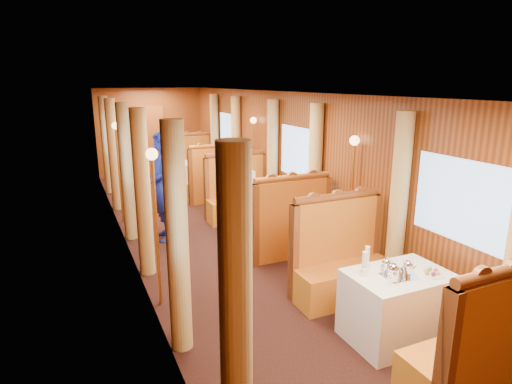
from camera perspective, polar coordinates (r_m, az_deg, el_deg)
floor at (r=7.49m, az=-4.77°, el=-6.48°), size 3.00×12.00×0.01m
ceiling at (r=6.99m, az=-5.21°, el=13.02°), size 3.00×12.00×0.01m
wall_far at (r=12.89m, az=-13.90°, el=7.76°), size 3.00×0.01×2.50m
wall_left at (r=6.81m, az=-17.00°, el=1.77°), size 0.01×12.00×2.50m
wall_right at (r=7.74m, az=5.57°, el=3.84°), size 0.01×12.00×2.50m
doorway_far at (r=12.89m, az=-13.81°, el=6.65°), size 0.80×0.04×2.00m
table_near at (r=4.91m, az=18.29°, el=-14.24°), size 1.05×0.72×0.75m
banquette_near_fwd at (r=4.32m, az=27.84°, el=-18.84°), size 1.30×0.55×1.34m
banquette_near_aft at (r=5.59m, az=11.30°, el=-9.56°), size 1.30×0.55×1.34m
table_mid at (r=7.63m, az=0.50°, el=-3.05°), size 1.05×0.72×0.75m
banquette_mid_fwd at (r=6.75m, az=4.09°, el=-5.02°), size 1.30×0.55×1.34m
banquette_mid_aft at (r=8.51m, az=-2.35°, el=-0.85°), size 1.30×0.55×1.34m
table_far at (r=10.80m, az=-7.25°, el=2.11°), size 1.05×0.72×0.75m
banquette_far_fwd at (r=9.85m, az=-5.53°, el=1.23°), size 1.30×0.55×1.34m
banquette_far_aft at (r=11.75m, az=-8.72°, el=3.31°), size 1.30×0.55×1.34m
tea_tray at (r=4.67m, az=18.57°, el=-10.60°), size 0.35×0.28×0.01m
teapot_left at (r=4.51m, az=17.81°, el=-10.47°), size 0.23×0.20×0.15m
teapot_right at (r=4.68m, az=19.57°, el=-9.82°), size 0.18×0.15×0.13m
teapot_back at (r=4.69m, az=16.96°, el=-9.61°), size 0.17×0.14×0.13m
fruit_plate at (r=4.82m, az=22.35°, el=-9.97°), size 0.24×0.24×0.05m
cup_inboard at (r=4.54m, az=14.20°, el=-9.59°), size 0.08×0.08×0.26m
cup_outboard at (r=4.69m, az=14.55°, el=-8.85°), size 0.08×0.08×0.26m
rose_vase_mid at (r=7.46m, az=0.66°, el=0.96°), size 0.06×0.06×0.36m
rose_vase_far at (r=10.67m, az=-7.38°, el=4.98°), size 0.06×0.06×0.36m
window_left_near at (r=3.44m, az=-9.21°, el=-6.64°), size 0.01×1.20×0.90m
curtain_left_near_a at (r=2.91m, az=-2.70°, el=-16.58°), size 0.22×0.22×2.35m
curtain_left_near_b at (r=4.26m, az=-10.45°, el=-6.38°), size 0.22×0.22×2.35m
window_right_near at (r=5.03m, az=25.49°, el=-1.05°), size 0.01×1.20×0.90m
curtain_right_near_b at (r=5.55m, az=18.42°, el=-1.97°), size 0.22×0.22×2.35m
window_left_mid at (r=6.77m, az=-16.99°, el=3.44°), size 0.01×1.20×0.90m
curtain_left_mid_a at (r=6.09m, az=-14.86°, el=-0.27°), size 0.22×0.22×2.35m
curtain_left_mid_b at (r=7.59m, az=-16.84°, el=2.49°), size 0.22×0.22×2.35m
window_right_mid at (r=7.70m, az=5.51°, el=5.29°), size 0.01×1.20×0.90m
curtain_right_mid_a at (r=7.04m, az=7.83°, el=2.07°), size 0.22×0.22×2.35m
curtain_right_mid_b at (r=8.38m, az=2.21°, el=4.19°), size 0.22×0.22×2.35m
window_left_far at (r=10.21m, az=-19.61°, el=6.80°), size 0.01×1.20×0.90m
curtain_left_far_a at (r=9.49m, az=-18.42°, el=4.68°), size 0.22×0.22×2.35m
curtain_left_far_b at (r=11.03m, az=-19.30°, el=5.89°), size 0.22×0.22×2.35m
window_right_far at (r=10.86m, az=-3.69°, el=8.02°), size 0.01×1.20×0.90m
curtain_right_far_a at (r=10.13m, az=-2.67°, el=5.99°), size 0.22×0.22×2.35m
curtain_right_far_b at (r=11.58m, az=-5.52°, el=7.02°), size 0.22×0.22×2.35m
sconce_left_fore at (r=5.10m, az=-13.40°, el=-0.57°), size 0.14×0.14×1.95m
sconce_right_fore at (r=6.23m, az=12.75°, el=2.18°), size 0.14×0.14×1.95m
sconce_left_aft at (r=8.50m, az=-17.96°, el=5.08°), size 0.14×0.14×1.95m
sconce_right_aft at (r=9.22m, az=-0.34°, el=6.47°), size 0.14×0.14×1.95m
steward at (r=7.45m, az=-12.33°, el=0.70°), size 0.46×0.69×1.88m
passenger at (r=8.16m, az=-1.60°, el=0.81°), size 0.40×0.44×0.76m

